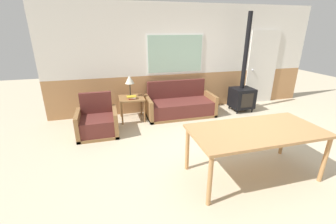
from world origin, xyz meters
TOP-DOWN VIEW (x-y plane):
  - ground_plane at (0.00, 0.00)m, footprint 16.00×16.00m
  - wall_back at (-0.02, 2.63)m, footprint 7.20×0.09m
  - couch at (-0.38, 2.14)m, footprint 1.71×0.80m
  - armchair at (-2.39, 1.55)m, footprint 0.82×0.73m
  - side_table at (-1.59, 2.18)m, footprint 0.58×0.58m
  - table_lamp at (-1.60, 2.29)m, footprint 0.22×0.22m
  - book_stack at (-1.59, 2.08)m, footprint 0.22×0.18m
  - dining_table at (-0.11, -0.54)m, footprint 1.91×0.93m
  - wood_stove at (1.33, 2.04)m, footprint 0.56×0.52m
  - entry_door at (2.25, 2.57)m, footprint 0.93×0.09m

SIDE VIEW (x-z plane):
  - ground_plane at x=0.00m, z-range 0.00..0.00m
  - armchair at x=-2.39m, z-range -0.17..0.67m
  - couch at x=-0.38m, z-range -0.17..0.67m
  - side_table at x=-1.59m, z-range 0.20..0.75m
  - wood_stove at x=1.33m, z-range -0.73..1.77m
  - book_stack at x=-1.59m, z-range 0.56..0.63m
  - dining_table at x=-0.11m, z-range 0.31..1.08m
  - table_lamp at x=-1.60m, z-range 0.69..1.21m
  - entry_door at x=2.25m, z-range 0.00..2.07m
  - wall_back at x=-0.02m, z-range 0.01..2.71m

